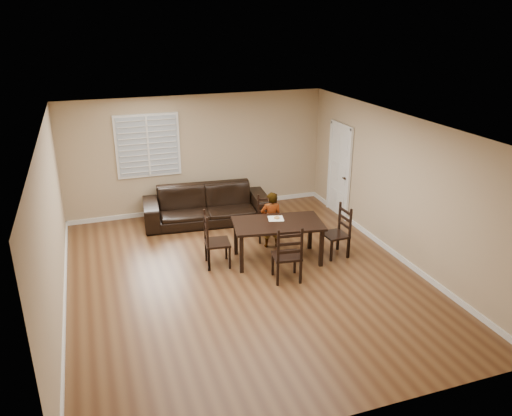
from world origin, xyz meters
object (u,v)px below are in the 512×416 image
Objects in this scene: chair_near at (267,219)px; chair_far at (289,258)px; chair_right at (341,233)px; chair_left at (211,242)px; sofa at (206,205)px; child at (271,220)px; donut at (277,217)px; dining_table at (278,227)px.

chair_near is 1.90m from chair_far.
chair_right is at bearing -34.40° from chair_near.
chair_near is at bearing -91.40° from chair_far.
chair_left is (-1.41, -0.82, 0.05)m from chair_near.
chair_far is 3.19m from sofa.
chair_left reaches higher than chair_near.
child is 10.23× the size of donut.
chair_left reaches higher than sofa.
dining_table is at bearing -91.02° from chair_far.
dining_table is at bearing -64.93° from sofa.
chair_far is at bearing -100.12° from donut.
chair_right is 3.17m from sofa.
dining_table is at bearing 93.21° from child.
donut is at bearing -84.41° from chair_near.
child reaches higher than chair_right.
chair_left is at bearing 179.31° from donut.
chair_near is at bearing -52.86° from chair_left.
chair_left is at bearing -35.87° from chair_far.
chair_right is at bearing -145.35° from chair_far.
chair_near is 0.34× the size of sofa.
chair_near is 0.90× the size of chair_far.
chair_far is 1.47m from child.
donut is 2.28m from sofa.
dining_table is at bearing -100.41° from chair_right.
donut is (0.19, 1.04, 0.32)m from chair_far.
chair_far reaches higher than chair_near.
chair_left is (-1.10, 1.05, 0.00)m from chair_far.
chair_far is (-0.14, -0.86, -0.21)m from dining_table.
child is at bearing -56.27° from sofa.
chair_right is at bearing -44.67° from sofa.
chair_right is (2.46, -0.37, -0.02)m from chair_left.
child reaches higher than chair_left.
chair_left is at bearing -100.85° from chair_right.
chair_far is at bearing -85.36° from chair_near.
child reaches higher than chair_far.
chair_far is 1.04× the size of chair_right.
chair_near is 0.93× the size of chair_right.
chair_left reaches higher than dining_table.
chair_right is 1.37m from child.
sofa is (-0.81, 2.25, -0.28)m from dining_table.
dining_table is 1.06m from chair_near.
chair_near reaches higher than donut.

